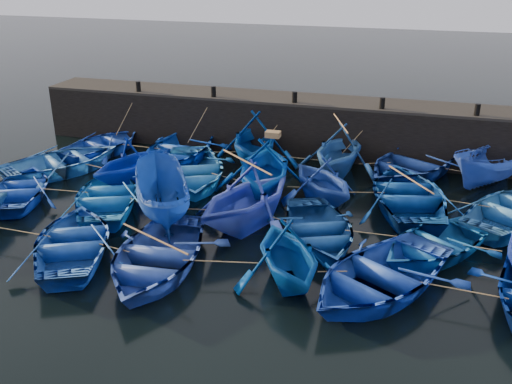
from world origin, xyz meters
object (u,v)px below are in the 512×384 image
(boat_8, at_px, (192,170))
(boat_13, at_px, (22,188))
(boat_0, at_px, (104,144))
(wooden_crate, at_px, (273,134))

(boat_8, relative_size, boat_13, 1.28)
(boat_13, bearing_deg, boat_0, -115.72)
(boat_0, xyz_separation_m, boat_8, (5.59, -2.43, 0.10))
(wooden_crate, bearing_deg, boat_0, 162.24)
(boat_8, bearing_deg, wooden_crate, -32.56)
(boat_0, relative_size, wooden_crate, 8.33)
(boat_13, height_order, wooden_crate, wooden_crate)
(boat_0, height_order, boat_13, boat_0)
(wooden_crate, bearing_deg, boat_8, 171.66)
(boat_0, distance_m, boat_8, 6.09)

